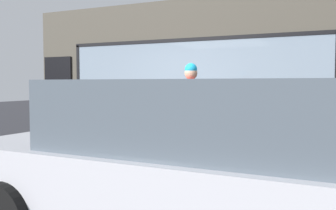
# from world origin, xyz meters

# --- Properties ---
(ground_plane) EXTENTS (40.00, 40.00, 0.00)m
(ground_plane) POSITION_xyz_m (0.00, 0.00, 0.00)
(ground_plane) COLOR #2D2D33
(shopfront_facade) EXTENTS (8.74, 0.29, 3.32)m
(shopfront_facade) POSITION_xyz_m (-0.05, 2.39, 1.64)
(shopfront_facade) COLOR #4C473D
(shopfront_facade) RESTS_ON ground_plane
(display_table_left) EXTENTS (2.62, 0.71, 0.91)m
(display_table_left) POSITION_xyz_m (-1.52, 0.82, 0.73)
(display_table_left) COLOR brown
(display_table_left) RESTS_ON ground_plane
(display_table_right) EXTENTS (2.62, 0.67, 0.90)m
(display_table_right) POSITION_xyz_m (1.51, 0.82, 0.72)
(display_table_right) COLOR brown
(display_table_right) RESTS_ON ground_plane
(person_browsing) EXTENTS (0.27, 0.68, 1.73)m
(person_browsing) POSITION_xyz_m (0.81, 0.34, 1.02)
(person_browsing) COLOR #4C382D
(person_browsing) RESTS_ON ground_plane
(small_dog) EXTENTS (0.24, 0.60, 0.36)m
(small_dog) POSITION_xyz_m (0.48, 0.03, 0.24)
(small_dog) COLOR white
(small_dog) RESTS_ON ground_plane
(parked_car) EXTENTS (4.13, 1.94, 1.41)m
(parked_car) POSITION_xyz_m (2.13, -2.79, 0.74)
(parked_car) COLOR silver
(parked_car) RESTS_ON ground_plane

